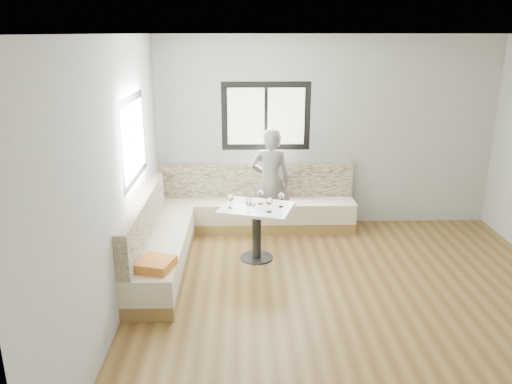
# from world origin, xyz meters

# --- Properties ---
(room) EXTENTS (5.01, 5.01, 2.81)m
(room) POSITION_xyz_m (-0.08, 0.08, 1.41)
(room) COLOR brown
(room) RESTS_ON ground
(banquette) EXTENTS (2.90, 2.80, 0.95)m
(banquette) POSITION_xyz_m (-1.59, 1.63, 0.33)
(banquette) COLOR olive
(banquette) RESTS_ON ground
(table) EXTENTS (1.03, 0.91, 0.71)m
(table) POSITION_xyz_m (-1.07, 1.19, 0.53)
(table) COLOR black
(table) RESTS_ON ground
(person) EXTENTS (0.58, 0.39, 1.56)m
(person) POSITION_xyz_m (-0.85, 2.08, 0.78)
(person) COLOR slate
(person) RESTS_ON ground
(olive_ramekin) EXTENTS (0.09, 0.09, 0.04)m
(olive_ramekin) POSITION_xyz_m (-1.13, 1.27, 0.73)
(olive_ramekin) COLOR white
(olive_ramekin) RESTS_ON table
(wine_glass_a) EXTENTS (0.09, 0.09, 0.19)m
(wine_glass_a) POSITION_xyz_m (-1.40, 1.14, 0.85)
(wine_glass_a) COLOR white
(wine_glass_a) RESTS_ON table
(wine_glass_b) EXTENTS (0.09, 0.09, 0.19)m
(wine_glass_b) POSITION_xyz_m (-1.18, 0.98, 0.85)
(wine_glass_b) COLOR white
(wine_glass_b) RESTS_ON table
(wine_glass_c) EXTENTS (0.09, 0.09, 0.19)m
(wine_glass_c) POSITION_xyz_m (-0.92, 0.99, 0.85)
(wine_glass_c) COLOR white
(wine_glass_c) RESTS_ON table
(wine_glass_d) EXTENTS (0.09, 0.09, 0.19)m
(wine_glass_d) POSITION_xyz_m (-1.02, 1.30, 0.85)
(wine_glass_d) COLOR white
(wine_glass_d) RESTS_ON table
(wine_glass_e) EXTENTS (0.09, 0.09, 0.19)m
(wine_glass_e) POSITION_xyz_m (-0.76, 1.17, 0.85)
(wine_glass_e) COLOR white
(wine_glass_e) RESTS_ON table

